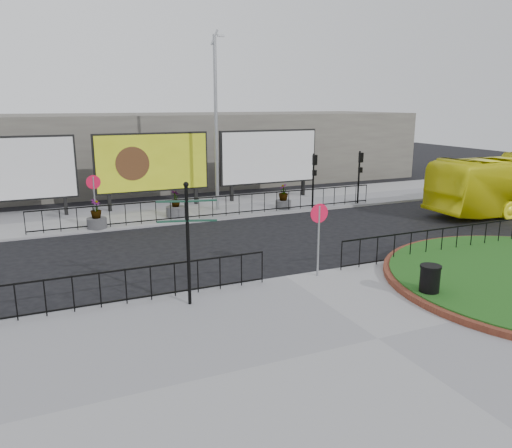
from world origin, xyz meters
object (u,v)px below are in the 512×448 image
fingerpost_sign (188,232)px  planter_c (283,199)px  litter_bin (430,282)px  planter_b (176,208)px  planter_a (96,218)px  billboard_mid (152,163)px  lamp_post (216,121)px

fingerpost_sign → planter_c: size_ratio=2.58×
litter_bin → planter_b: (-3.99, 13.73, -0.08)m
planter_a → planter_b: 4.07m
planter_b → planter_c: (5.93, -0.37, 0.09)m
litter_bin → planter_a: (-7.97, 12.87, -0.04)m
billboard_mid → lamp_post: lamp_post is taller
planter_c → lamp_post: bearing=161.9°
litter_bin → planter_b: size_ratio=0.75×
fingerpost_sign → planter_a: fingerpost_sign is taller
lamp_post → planter_b: 5.00m
lamp_post → fingerpost_sign: lamp_post is taller
litter_bin → billboard_mid: bearing=105.3°
planter_b → planter_a: bearing=-167.9°
litter_bin → planter_c: 13.50m
lamp_post → planter_a: 7.91m
planter_b → billboard_mid: bearing=100.3°
billboard_mid → fingerpost_sign: bearing=-98.6°
planter_a → planter_c: 9.92m
planter_a → planter_b: size_ratio=0.99×
planter_c → planter_b: bearing=176.4°
lamp_post → planter_b: size_ratio=6.74×
billboard_mid → litter_bin: 17.16m
planter_a → planter_c: (9.91, 0.48, 0.05)m
litter_bin → planter_c: (1.94, 13.36, 0.01)m
planter_b → planter_c: size_ratio=0.99×
planter_b → lamp_post: bearing=16.5°
lamp_post → planter_c: lamp_post is taller
lamp_post → planter_b: (-2.51, -0.75, -4.26)m
billboard_mid → planter_b: (0.49, -2.72, -2.04)m
billboard_mid → planter_c: size_ratio=4.49×
litter_bin → planter_a: 15.14m
billboard_mid → fingerpost_sign: size_ratio=1.74×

